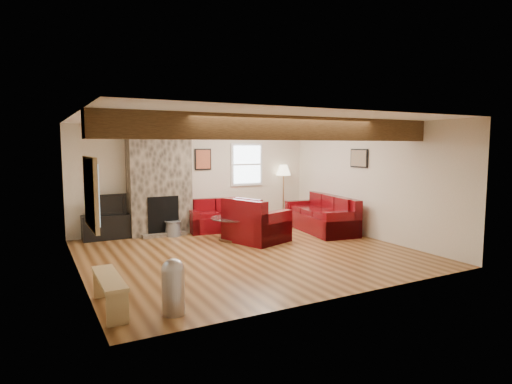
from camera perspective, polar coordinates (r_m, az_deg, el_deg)
room at (r=8.04m, az=-1.04°, el=0.61°), size 8.00×8.00×8.00m
oak_beam at (r=6.92m, az=3.72°, el=8.49°), size 6.00×0.36×0.38m
chimney_breast at (r=10.00m, az=-12.73°, el=1.39°), size 1.40×0.67×2.50m
back_window at (r=11.04m, az=-1.23°, el=3.69°), size 0.90×0.08×1.10m
hatch_window at (r=5.69m, az=-21.08°, el=-0.09°), size 0.08×1.00×0.90m
ceiling_dome at (r=9.23m, az=1.40°, el=8.73°), size 0.40×0.40×0.18m
artwork_back at (r=10.54m, az=-7.07°, el=4.35°), size 0.42×0.06×0.52m
artwork_right at (r=9.94m, az=13.55°, el=4.40°), size 0.06×0.55×0.42m
sofa_three at (r=10.34m, az=8.58°, el=-2.85°), size 1.20×2.27×0.84m
loveseat at (r=10.29m, az=-5.12°, el=-3.10°), size 1.49×0.96×0.75m
armchair_red at (r=9.13m, az=0.08°, el=-3.70°), size 1.34×1.42×0.93m
coffee_table at (r=9.30m, az=-2.94°, el=-4.89°), size 1.00×1.00×0.52m
tv_cabinet at (r=9.92m, az=-19.14°, el=-4.40°), size 1.06×0.43×0.53m
television at (r=9.85m, az=-19.24°, el=-1.57°), size 0.79×0.10×0.46m
floor_lamp at (r=11.40m, az=3.69°, el=2.52°), size 0.39×0.39×1.52m
pine_bench at (r=5.73m, az=-18.95°, el=-12.67°), size 0.26×1.13×0.42m
pedal_bin at (r=5.36m, az=-10.98°, el=-12.28°), size 0.32×0.32×0.69m
coal_bucket at (r=9.87m, az=-11.03°, el=-4.75°), size 0.38×0.38×0.36m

